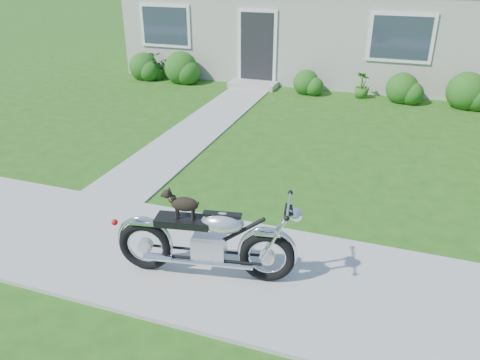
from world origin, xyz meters
name	(u,v)px	position (x,y,z in m)	size (l,w,h in m)	color
ground	(161,253)	(0.00, 0.00, 0.00)	(80.00, 80.00, 0.00)	#235114
sidewalk	(161,252)	(0.00, 0.00, 0.02)	(24.00, 2.20, 0.04)	#9E9B93
walkway	(205,124)	(-1.50, 5.00, 0.01)	(1.20, 8.00, 0.03)	#9E9B93
house	(328,2)	(0.00, 11.99, 2.16)	(12.60, 7.03, 4.50)	#AFAB9E
shrub_row	(286,78)	(-0.46, 8.50, 0.40)	(10.36, 1.02, 1.02)	#215416
potted_plant_left	(156,67)	(-4.69, 8.55, 0.39)	(0.71, 0.62, 0.79)	#1F5316
potted_plant_right	(362,85)	(1.68, 8.55, 0.36)	(0.41, 0.41, 0.73)	#2F6B1D
motorcycle_with_dog	(208,240)	(0.81, -0.26, 0.54)	(2.21, 0.72, 1.13)	black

